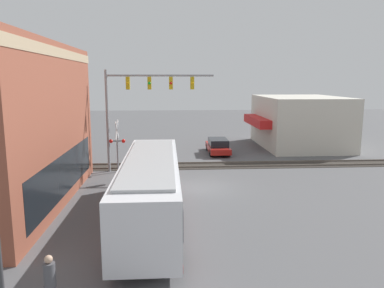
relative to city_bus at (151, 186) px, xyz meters
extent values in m
plane|color=#565659|center=(5.44, -2.80, -1.71)|extent=(120.00, 120.00, 0.00)
cube|color=tan|center=(2.89, 4.85, 6.34)|extent=(14.39, 0.36, 0.50)
cube|color=black|center=(2.89, 4.75, -0.01)|extent=(11.92, 0.12, 2.20)
cube|color=beige|center=(19.55, -14.12, 0.80)|extent=(10.23, 7.64, 5.02)
cube|color=red|center=(19.55, -9.75, 0.89)|extent=(7.16, 1.20, 0.80)
cube|color=silver|center=(0.01, 0.00, -0.01)|extent=(12.16, 2.55, 2.55)
cube|color=black|center=(0.01, 0.00, 0.37)|extent=(11.92, 2.59, 1.07)
cube|color=#B21E1E|center=(0.01, 0.00, -1.12)|extent=(11.92, 2.58, 0.24)
cube|color=#A5A8AA|center=(0.01, 0.00, 1.32)|extent=(10.34, 2.17, 0.12)
cylinder|color=black|center=(3.89, 0.00, -1.21)|extent=(1.00, 2.57, 1.00)
cylinder|color=black|center=(-4.27, 0.00, -1.21)|extent=(1.00, 2.57, 1.00)
cylinder|color=gray|center=(10.11, 3.51, 1.98)|extent=(0.20, 0.20, 7.39)
cylinder|color=gray|center=(10.11, -0.33, 5.27)|extent=(0.16, 7.68, 0.16)
cube|color=gold|center=(10.11, 1.98, 4.72)|extent=(0.30, 0.27, 0.90)
sphere|color=yellow|center=(9.94, 1.98, 4.72)|extent=(0.20, 0.20, 0.20)
cube|color=gold|center=(10.11, 0.44, 4.72)|extent=(0.30, 0.27, 0.90)
sphere|color=green|center=(9.94, 0.44, 4.72)|extent=(0.20, 0.20, 0.20)
cube|color=gold|center=(10.11, -1.09, 4.72)|extent=(0.30, 0.27, 0.90)
sphere|color=red|center=(9.94, -1.09, 4.72)|extent=(0.20, 0.20, 0.20)
cube|color=gold|center=(10.11, -2.63, 4.72)|extent=(0.30, 0.27, 0.90)
sphere|color=yellow|center=(9.94, -2.63, 4.72)|extent=(0.20, 0.20, 0.20)
cylinder|color=gray|center=(9.87, 2.83, 0.09)|extent=(0.14, 0.14, 3.60)
cube|color=white|center=(9.87, 2.83, 1.39)|extent=(1.41, 0.06, 1.41)
cube|color=white|center=(9.87, 2.83, 1.39)|extent=(1.41, 0.06, 1.41)
cylinder|color=#38383A|center=(9.87, 2.83, 0.59)|extent=(0.08, 0.90, 0.08)
sphere|color=red|center=(9.82, 2.38, 0.59)|extent=(0.28, 0.28, 0.28)
sphere|color=red|center=(9.82, 3.28, 0.59)|extent=(0.28, 0.28, 0.28)
cube|color=#332D28|center=(11.44, -2.80, -1.70)|extent=(2.60, 60.00, 0.03)
cube|color=#6B6056|center=(10.73, -2.80, -1.64)|extent=(0.07, 60.00, 0.15)
cube|color=#6B6056|center=(12.16, -2.80, -1.64)|extent=(0.07, 60.00, 0.15)
cube|color=#B21E19|center=(16.43, -5.40, -1.21)|extent=(4.83, 1.80, 0.50)
cube|color=black|center=(16.18, -5.40, -0.65)|extent=(2.66, 1.62, 0.62)
cylinder|color=black|center=(17.92, -5.40, -1.39)|extent=(0.64, 1.82, 0.64)
cylinder|color=black|center=(14.93, -5.40, -1.39)|extent=(0.64, 1.82, 0.64)
cylinder|color=#4C4C51|center=(-7.07, 2.56, -0.49)|extent=(0.34, 0.34, 0.72)
sphere|color=tan|center=(-7.07, 2.56, -0.02)|extent=(0.23, 0.23, 0.23)
camera|label=1|loc=(-17.15, -0.84, 4.98)|focal=35.00mm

